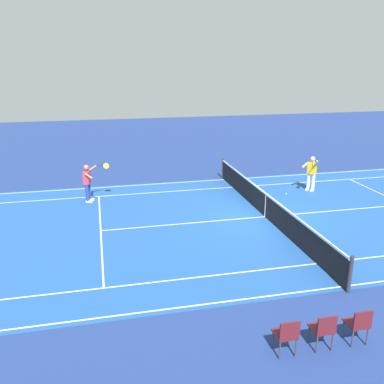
% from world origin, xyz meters
% --- Properties ---
extents(ground_plane, '(60.00, 60.00, 0.00)m').
position_xyz_m(ground_plane, '(0.00, 0.00, 0.00)').
color(ground_plane, navy).
extents(court_slab, '(24.20, 11.40, 0.00)m').
position_xyz_m(court_slab, '(0.00, 0.00, 0.00)').
color(court_slab, '#1E4C93').
rests_on(court_slab, ground_plane).
extents(court_line_markings, '(23.85, 11.05, 0.01)m').
position_xyz_m(court_line_markings, '(0.00, 0.00, 0.00)').
color(court_line_markings, white).
rests_on(court_line_markings, ground_plane).
extents(tennis_net, '(0.10, 11.70, 1.08)m').
position_xyz_m(tennis_net, '(0.00, 0.00, 0.49)').
color(tennis_net, '#2D2D33').
rests_on(tennis_net, ground_plane).
extents(tennis_player_near, '(1.17, 0.74, 1.70)m').
position_xyz_m(tennis_player_near, '(6.81, -3.51, 0.93)').
color(tennis_player_near, navy).
rests_on(tennis_player_near, ground_plane).
extents(tennis_player_far, '(0.74, 1.10, 1.70)m').
position_xyz_m(tennis_player_far, '(-3.43, -2.78, 0.93)').
color(tennis_player_far, white).
rests_on(tennis_player_far, ground_plane).
extents(tennis_ball, '(0.07, 0.07, 0.07)m').
position_xyz_m(tennis_ball, '(-2.05, -2.46, 0.03)').
color(tennis_ball, '#CCE01E').
rests_on(tennis_ball, ground_plane).
extents(spectator_chair_0, '(0.44, 0.44, 0.88)m').
position_xyz_m(spectator_chair_0, '(1.04, 7.74, 0.52)').
color(spectator_chair_0, '#38383D').
rests_on(spectator_chair_0, ground_plane).
extents(spectator_chair_1, '(0.44, 0.44, 0.88)m').
position_xyz_m(spectator_chair_1, '(1.88, 7.74, 0.52)').
color(spectator_chair_1, '#38383D').
rests_on(spectator_chair_1, ground_plane).
extents(spectator_chair_2, '(0.44, 0.44, 0.88)m').
position_xyz_m(spectator_chair_2, '(2.72, 7.74, 0.52)').
color(spectator_chair_2, '#38383D').
rests_on(spectator_chair_2, ground_plane).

